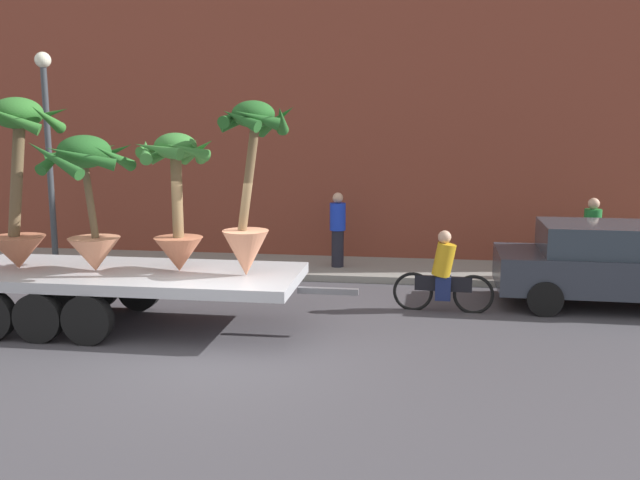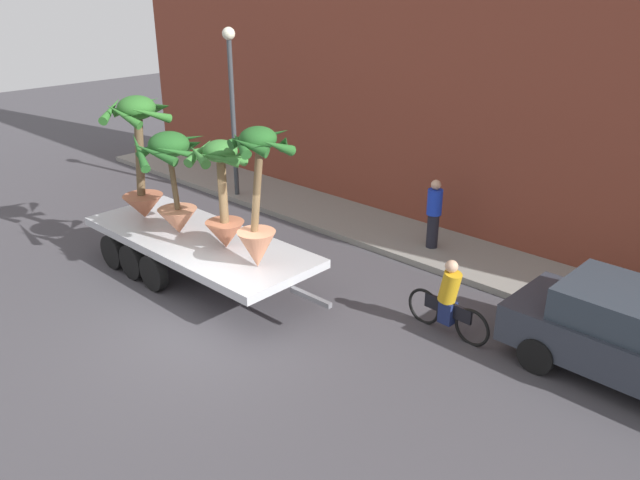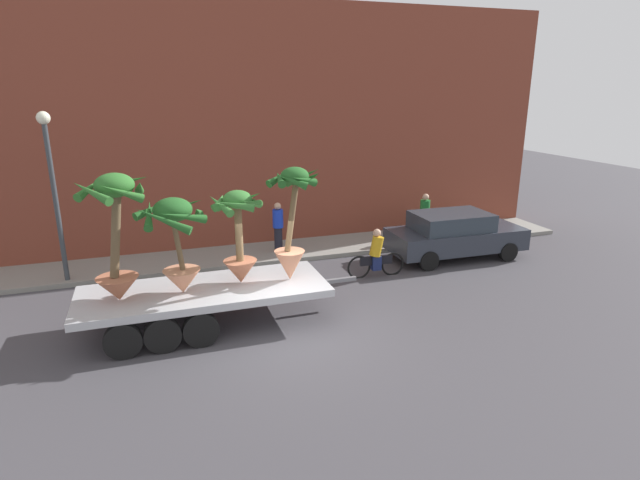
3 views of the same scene
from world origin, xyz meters
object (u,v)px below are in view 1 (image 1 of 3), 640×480
at_px(potted_palm_middle, 88,193).
at_px(pedestrian_near_gate, 592,236).
at_px(flatbed_trailer, 113,282).
at_px(cyclist, 443,276).
at_px(pedestrian_far_left, 338,228).
at_px(street_lamp, 47,131).
at_px(potted_palm_front, 176,198).
at_px(potted_palm_rear, 250,188).
at_px(parked_car, 618,264).
at_px(potted_palm_extra, 17,178).

xyz_separation_m(potted_palm_middle, pedestrian_near_gate, (9.06, 4.54, -1.26)).
bearing_deg(flatbed_trailer, cyclist, 17.28).
xyz_separation_m(pedestrian_far_left, street_lamp, (-6.57, -0.65, 2.19)).
bearing_deg(potted_palm_front, flatbed_trailer, -176.36).
bearing_deg(flatbed_trailer, potted_palm_front, 3.64).
xyz_separation_m(potted_palm_rear, street_lamp, (-5.74, 4.15, 0.82)).
relative_size(potted_palm_front, street_lamp, 0.48).
height_order(potted_palm_rear, parked_car, potted_palm_rear).
distance_m(potted_palm_extra, cyclist, 7.62).
bearing_deg(pedestrian_near_gate, parked_car, -87.57).
height_order(flatbed_trailer, parked_car, parked_car).
distance_m(potted_palm_rear, potted_palm_middle, 2.75).
bearing_deg(flatbed_trailer, pedestrian_near_gate, 26.67).
relative_size(potted_palm_rear, potted_palm_front, 1.22).
distance_m(flatbed_trailer, parked_car, 9.21).
height_order(cyclist, parked_car, parked_car).
relative_size(parked_car, street_lamp, 0.95).
relative_size(potted_palm_middle, pedestrian_far_left, 1.33).
bearing_deg(parked_car, flatbed_trailer, -164.04).
distance_m(cyclist, street_lamp, 9.53).
relative_size(potted_palm_front, pedestrian_far_left, 1.35).
bearing_deg(cyclist, potted_palm_front, -159.42).
bearing_deg(potted_palm_extra, pedestrian_near_gate, 23.61).
distance_m(potted_palm_rear, parked_car, 7.09).
xyz_separation_m(flatbed_trailer, potted_palm_rear, (2.45, -0.09, 1.65)).
bearing_deg(potted_palm_front, pedestrian_far_left, 65.24).
height_order(pedestrian_near_gate, street_lamp, street_lamp).
bearing_deg(pedestrian_near_gate, pedestrian_far_left, 176.90).
height_order(potted_palm_middle, pedestrian_far_left, potted_palm_middle).
distance_m(pedestrian_far_left, street_lamp, 6.96).
xyz_separation_m(potted_palm_middle, pedestrian_far_left, (3.58, 4.83, -1.26)).
bearing_deg(pedestrian_far_left, pedestrian_near_gate, -3.10).
height_order(pedestrian_near_gate, pedestrian_far_left, same).
relative_size(potted_palm_extra, parked_car, 0.63).
height_order(potted_palm_rear, pedestrian_far_left, potted_palm_rear).
height_order(potted_palm_rear, potted_palm_extra, potted_palm_extra).
xyz_separation_m(potted_palm_front, pedestrian_far_left, (2.14, 4.63, -1.18)).
bearing_deg(parked_car, potted_palm_middle, -163.77).
xyz_separation_m(potted_palm_front, street_lamp, (-4.44, 3.98, 1.01)).
height_order(potted_palm_rear, street_lamp, street_lamp).
height_order(parked_car, pedestrian_far_left, pedestrian_far_left).
xyz_separation_m(potted_palm_front, pedestrian_near_gate, (7.62, 4.33, -1.18)).
height_order(potted_palm_front, potted_palm_extra, potted_palm_extra).
height_order(potted_palm_extra, parked_car, potted_palm_extra).
relative_size(potted_palm_middle, potted_palm_front, 0.98).
bearing_deg(potted_palm_rear, parked_car, 22.31).
height_order(potted_palm_front, street_lamp, street_lamp).
xyz_separation_m(potted_palm_middle, potted_palm_front, (1.45, 0.20, -0.08)).
bearing_deg(potted_palm_middle, potted_palm_rear, 0.77).
bearing_deg(cyclist, potted_palm_extra, -165.51).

